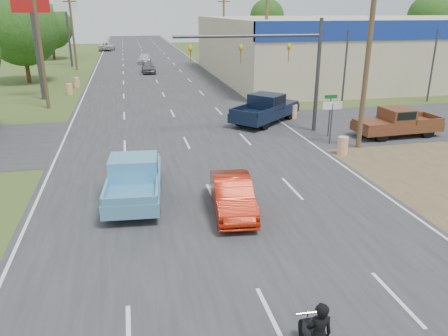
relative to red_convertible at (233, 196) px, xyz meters
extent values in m
plane|color=#3B4C1E|center=(-0.48, -6.31, -0.69)|extent=(200.00, 200.00, 0.00)
cube|color=#2D2D30|center=(-0.48, 33.69, -0.68)|extent=(15.00, 180.00, 0.02)
cube|color=#2D2D30|center=(-0.48, 11.69, -0.68)|extent=(120.00, 10.00, 0.02)
cube|color=brown|center=(10.52, 3.69, -0.69)|extent=(8.00, 18.00, 0.01)
cube|color=#B7A88C|center=(31.52, 33.69, 2.61)|extent=(50.00, 28.00, 6.60)
cylinder|color=#4C3823|center=(9.02, 6.69, 4.31)|extent=(0.28, 0.28, 10.00)
cylinder|color=#4C3823|center=(9.02, 24.69, 4.31)|extent=(0.28, 0.28, 10.00)
cylinder|color=#4C3823|center=(9.02, 42.69, 4.31)|extent=(0.28, 0.28, 10.00)
cube|color=#4C3823|center=(9.02, 42.69, 7.71)|extent=(1.60, 0.14, 0.14)
cylinder|color=#4C3823|center=(-9.98, 21.69, 4.31)|extent=(0.28, 0.28, 10.00)
cylinder|color=#4C3823|center=(-9.98, 45.69, 4.31)|extent=(0.28, 0.28, 10.00)
cube|color=#4C3823|center=(-9.98, 45.69, 7.71)|extent=(1.60, 0.14, 0.14)
cylinder|color=#422D19|center=(-13.98, 35.69, 0.93)|extent=(0.44, 0.44, 3.24)
sphere|color=#1C4112|center=(-13.98, 35.69, 4.89)|extent=(7.56, 7.56, 7.56)
cylinder|color=#422D19|center=(-14.68, 59.69, 0.75)|extent=(0.44, 0.44, 2.88)
sphere|color=#1C4112|center=(-14.68, 59.69, 4.27)|extent=(6.72, 6.72, 6.72)
cylinder|color=#422D19|center=(54.52, 63.69, 1.11)|extent=(0.44, 0.44, 3.60)
sphere|color=#1C4112|center=(54.52, 63.69, 5.51)|extent=(8.40, 8.40, 8.40)
cylinder|color=#422D19|center=(29.52, 88.69, 1.02)|extent=(0.44, 0.44, 3.42)
sphere|color=#1C4112|center=(29.52, 88.69, 5.20)|extent=(7.98, 7.98, 7.98)
cylinder|color=orange|center=(7.52, 5.69, -0.19)|extent=(0.56, 0.56, 1.00)
cylinder|color=orange|center=(7.92, 14.19, -0.19)|extent=(0.56, 0.56, 1.00)
cylinder|color=orange|center=(-8.98, 27.69, -0.19)|extent=(0.56, 0.56, 1.00)
cylinder|color=orange|center=(-8.68, 31.69, -0.19)|extent=(0.56, 0.56, 1.00)
cylinder|color=#3F3F44|center=(-10.98, 25.69, 3.81)|extent=(0.30, 0.30, 9.00)
cube|color=#B21414|center=(-10.98, 25.69, 7.51)|extent=(3.00, 0.35, 2.00)
cylinder|color=#3F3F44|center=(-10.98, 49.69, 3.81)|extent=(0.30, 0.30, 9.00)
cube|color=white|center=(-10.98, 49.69, 7.51)|extent=(3.00, 0.35, 2.00)
cylinder|color=#3F3F44|center=(7.72, 7.69, 0.51)|extent=(0.08, 0.08, 2.40)
cube|color=white|center=(7.72, 7.69, 1.61)|extent=(1.20, 0.05, 0.45)
cylinder|color=#3F3F44|center=(8.32, 9.19, 0.51)|extent=(0.08, 0.08, 2.40)
cube|color=#0C591E|center=(8.32, 9.19, 1.81)|extent=(0.80, 0.04, 0.22)
cylinder|color=#3F3F44|center=(8.02, 10.69, 2.81)|extent=(0.24, 0.24, 7.00)
cylinder|color=#3F3F44|center=(3.52, 10.69, 5.31)|extent=(9.00, 0.18, 0.18)
imported|color=gold|center=(6.02, 10.69, 4.86)|extent=(0.18, 0.40, 1.10)
imported|color=gold|center=(3.02, 10.69, 4.86)|extent=(0.18, 0.40, 1.10)
imported|color=gold|center=(0.02, 10.69, 4.86)|extent=(0.18, 0.40, 1.10)
imported|color=#9E1907|center=(0.00, 0.00, 0.00)|extent=(1.90, 4.32, 1.38)
cylinder|color=black|center=(-0.01, -7.34, -0.38)|extent=(0.15, 0.62, 0.62)
cube|color=black|center=(-0.03, -7.76, 0.08)|extent=(0.27, 0.53, 0.21)
cylinder|color=white|center=(-0.02, -7.48, 0.29)|extent=(0.61, 0.08, 0.05)
cylinder|color=black|center=(-4.40, 3.81, -0.27)|extent=(0.39, 0.86, 0.84)
cylinder|color=black|center=(-2.64, 3.66, -0.27)|extent=(0.39, 0.86, 0.84)
cylinder|color=black|center=(-4.69, 0.55, -0.27)|extent=(0.39, 0.86, 0.84)
cylinder|color=black|center=(-2.94, 0.39, -0.27)|extent=(0.39, 0.86, 0.84)
cube|color=#5FA5CC|center=(-3.67, 2.10, -0.04)|extent=(2.58, 5.63, 0.55)
cube|color=#5FA5CC|center=(-3.52, 3.73, 0.31)|extent=(2.17, 2.24, 0.19)
cube|color=#5FA5CC|center=(-3.66, 2.21, 0.68)|extent=(2.07, 1.80, 0.89)
cube|color=black|center=(-3.66, 2.21, 0.83)|extent=(2.08, 1.48, 0.47)
cube|color=#5FA5CC|center=(-3.91, -0.56, 0.38)|extent=(1.93, 0.26, 0.32)
cylinder|color=black|center=(6.27, 15.43, -0.23)|extent=(0.91, 0.87, 0.92)
cylinder|color=black|center=(7.56, 14.00, -0.23)|extent=(0.91, 0.87, 0.92)
cylinder|color=black|center=(3.62, 13.02, -0.23)|extent=(0.91, 0.87, 0.92)
cylinder|color=black|center=(4.91, 11.60, -0.23)|extent=(0.91, 0.87, 0.92)
cube|color=black|center=(5.59, 13.51, 0.02)|extent=(5.96, 5.70, 0.60)
cube|color=black|center=(6.91, 14.71, 0.40)|extent=(3.14, 3.14, 0.21)
cube|color=black|center=(5.68, 13.59, 0.80)|extent=(2.74, 2.76, 0.97)
cube|color=black|center=(5.68, 13.59, 0.97)|extent=(2.51, 2.56, 0.52)
cube|color=black|center=(3.42, 11.55, 0.48)|extent=(1.48, 1.62, 0.34)
cylinder|color=black|center=(10.96, 7.46, -0.28)|extent=(0.84, 0.35, 0.82)
cylinder|color=black|center=(10.88, 9.19, -0.28)|extent=(0.84, 0.35, 0.82)
cylinder|color=black|center=(14.17, 7.61, -0.28)|extent=(0.84, 0.35, 0.82)
cylinder|color=black|center=(14.09, 9.33, -0.28)|extent=(0.84, 0.35, 0.82)
cube|color=brown|center=(12.53, 8.40, -0.05)|extent=(5.43, 2.30, 0.53)
cube|color=brown|center=(10.92, 8.32, 0.29)|extent=(2.12, 2.04, 0.18)
cube|color=brown|center=(12.42, 8.39, 0.65)|extent=(1.69, 1.96, 0.87)
cube|color=black|center=(12.42, 8.39, 0.80)|extent=(1.37, 1.99, 0.46)
cube|color=brown|center=(15.14, 8.51, 0.36)|extent=(0.17, 1.89, 0.31)
imported|color=#5A5A5F|center=(-0.98, 40.67, -0.01)|extent=(1.66, 4.04, 1.37)
imported|color=silver|center=(-0.96, 51.97, -0.06)|extent=(2.24, 4.50, 1.26)
imported|color=silver|center=(-6.98, 74.68, 0.06)|extent=(3.27, 5.72, 1.50)
camera|label=1|loc=(-3.65, -15.06, 6.78)|focal=35.00mm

